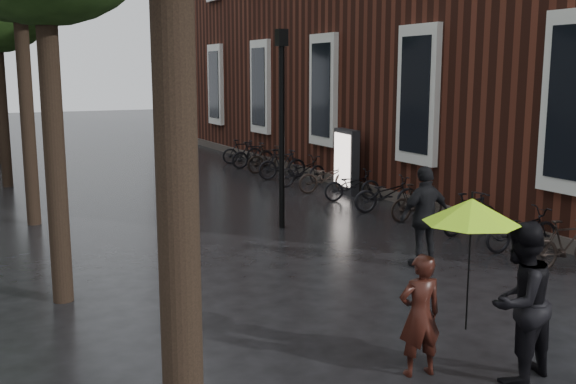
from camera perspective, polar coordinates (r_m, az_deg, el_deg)
brick_building at (r=28.28m, az=8.22°, el=14.93°), size 10.20×33.20×12.00m
person_burgundy at (r=8.29m, az=11.10°, el=-10.19°), size 0.60×0.44×1.51m
person_black at (r=8.41m, az=18.97°, el=-8.77°), size 1.08×0.92×1.92m
lime_umbrella at (r=8.08m, az=15.27°, el=-1.54°), size 1.14×1.14×1.68m
pedestrian_walking at (r=12.76m, az=11.52°, el=-2.06°), size 1.12×0.48×1.90m
parked_bicycles at (r=19.69m, az=4.48°, el=1.00°), size 2.10×16.76×1.03m
ad_lightbox at (r=20.27m, az=4.93°, el=2.64°), size 0.29×1.26×1.91m
lamp_post at (r=15.40m, az=-0.54°, el=7.00°), size 0.23×0.23×4.53m
cycle_sign at (r=22.03m, az=-19.34°, el=5.34°), size 0.16×0.54×2.97m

